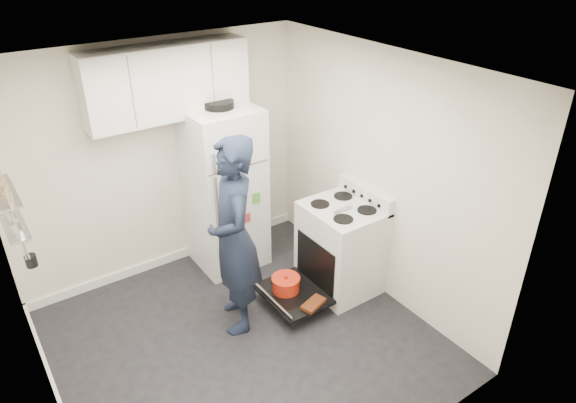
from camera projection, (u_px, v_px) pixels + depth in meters
room at (232, 230)px, 4.21m from camera, size 3.21×3.21×2.51m
electric_range at (340, 249)px, 5.30m from camera, size 0.66×0.76×1.10m
open_oven_door at (290, 289)px, 5.15m from camera, size 0.55×0.72×0.22m
refrigerator at (225, 188)px, 5.52m from camera, size 0.72×0.74×1.88m
upper_cabinets at (167, 82)px, 4.86m from camera, size 1.60×0.33×0.70m
wall_shelf_rack at (10, 209)px, 3.57m from camera, size 0.14×0.60×0.61m
person at (234, 237)px, 4.58m from camera, size 0.67×0.81×1.91m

